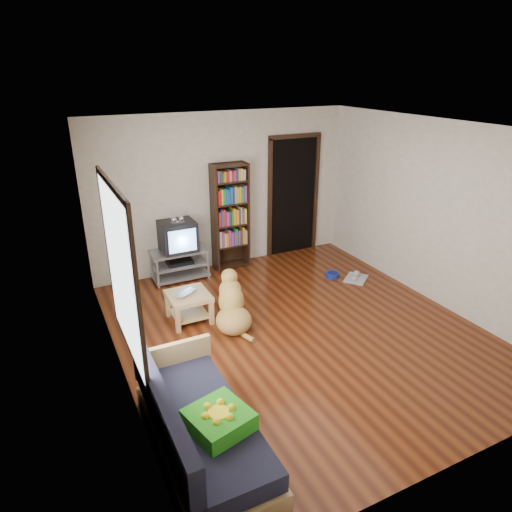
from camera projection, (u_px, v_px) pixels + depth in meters
name	position (u px, v px, depth m)	size (l,w,h in m)	color
ground	(298.00, 331.00, 6.04)	(5.00, 5.00, 0.00)	#602910
ceiling	(306.00, 129.00, 5.04)	(5.00, 5.00, 0.00)	white
wall_back	(223.00, 192.00, 7.61)	(4.50, 4.50, 0.00)	beige
wall_front	(474.00, 342.00, 3.47)	(4.50, 4.50, 0.00)	beige
wall_left	(112.00, 273.00, 4.63)	(5.00, 5.00, 0.00)	beige
wall_right	(437.00, 214.00, 6.46)	(5.00, 5.00, 0.00)	beige
green_cushion	(219.00, 420.00, 3.82)	(0.48, 0.48, 0.16)	#289B1C
laptop	(189.00, 294.00, 6.12)	(0.34, 0.22, 0.03)	silver
dog_bowl	(332.00, 275.00, 7.56)	(0.22, 0.22, 0.08)	navy
grey_rag	(356.00, 279.00, 7.49)	(0.40, 0.32, 0.03)	#AAAAAA
window	(121.00, 273.00, 4.14)	(0.03, 1.46, 1.70)	white
doorway	(293.00, 193.00, 8.22)	(1.03, 0.05, 2.19)	black
tv_stand	(180.00, 263.00, 7.44)	(0.90, 0.45, 0.50)	#99999E
crt_tv	(177.00, 235.00, 7.27)	(0.55, 0.52, 0.58)	black
bookshelf	(230.00, 211.00, 7.62)	(0.60, 0.30, 1.80)	black
sofa	(198.00, 430.00, 4.04)	(0.80, 1.80, 0.80)	tan
coffee_table	(189.00, 302.00, 6.19)	(0.55, 0.55, 0.40)	tan
dog	(232.00, 307.00, 6.07)	(0.59, 0.94, 0.76)	#BD8848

